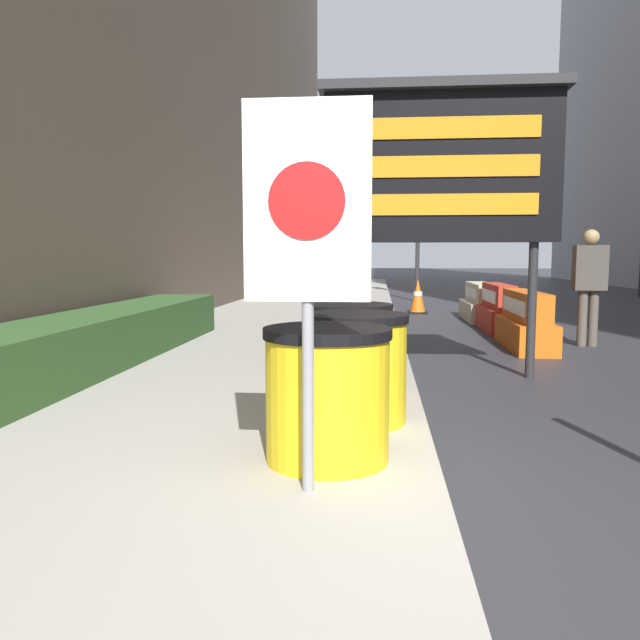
# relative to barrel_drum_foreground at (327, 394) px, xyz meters

# --- Properties ---
(ground_plane) EXTENTS (120.00, 120.00, 0.00)m
(ground_plane) POSITION_rel_barrel_drum_foreground_xyz_m (0.65, -0.72, -0.55)
(ground_plane) COLOR #2D2D33
(sidewalk_left) EXTENTS (4.00, 56.00, 0.15)m
(sidewalk_left) POSITION_rel_barrel_drum_foreground_xyz_m (-1.35, -0.72, -0.47)
(sidewalk_left) COLOR #A39E93
(sidewalk_left) RESTS_ON ground_plane
(hedge_strip) EXTENTS (0.90, 6.12, 0.56)m
(hedge_strip) POSITION_rel_barrel_drum_foreground_xyz_m (-2.75, 3.09, -0.11)
(hedge_strip) COLOR #335628
(hedge_strip) RESTS_ON sidewalk_left
(barrel_drum_foreground) EXTENTS (0.74, 0.74, 0.78)m
(barrel_drum_foreground) POSITION_rel_barrel_drum_foreground_xyz_m (0.00, 0.00, 0.00)
(barrel_drum_foreground) COLOR yellow
(barrel_drum_foreground) RESTS_ON sidewalk_left
(barrel_drum_middle) EXTENTS (0.74, 0.74, 0.78)m
(barrel_drum_middle) POSITION_rel_barrel_drum_foreground_xyz_m (0.14, 0.86, 0.00)
(barrel_drum_middle) COLOR yellow
(barrel_drum_middle) RESTS_ON sidewalk_left
(barrel_drum_back) EXTENTS (0.74, 0.74, 0.78)m
(barrel_drum_back) POSITION_rel_barrel_drum_foreground_xyz_m (0.05, 1.73, 0.00)
(barrel_drum_back) COLOR yellow
(barrel_drum_back) RESTS_ON sidewalk_left
(warning_sign) EXTENTS (0.62, 0.08, 1.94)m
(warning_sign) POSITION_rel_barrel_drum_foreground_xyz_m (-0.06, -0.50, 0.93)
(warning_sign) COLOR gray
(warning_sign) RESTS_ON sidewalk_left
(message_board) EXTENTS (2.64, 0.36, 3.18)m
(message_board) POSITION_rel_barrel_drum_foreground_xyz_m (0.95, 3.41, 1.76)
(message_board) COLOR #28282B
(message_board) RESTS_ON ground_plane
(jersey_barrier_orange_far) EXTENTS (0.54, 1.74, 0.83)m
(jersey_barrier_orange_far) POSITION_rel_barrel_drum_foreground_xyz_m (2.41, 5.59, -0.18)
(jersey_barrier_orange_far) COLOR orange
(jersey_barrier_orange_far) RESTS_ON ground_plane
(jersey_barrier_red_striped) EXTENTS (0.52, 1.62, 0.83)m
(jersey_barrier_red_striped) POSITION_rel_barrel_drum_foreground_xyz_m (2.41, 7.65, -0.18)
(jersey_barrier_red_striped) COLOR red
(jersey_barrier_red_striped) RESTS_ON ground_plane
(jersey_barrier_cream) EXTENTS (0.65, 1.82, 0.77)m
(jersey_barrier_cream) POSITION_rel_barrel_drum_foreground_xyz_m (2.41, 9.52, -0.21)
(jersey_barrier_cream) COLOR beige
(jersey_barrier_cream) RESTS_ON ground_plane
(traffic_cone_near) EXTENTS (0.44, 0.44, 0.79)m
(traffic_cone_near) POSITION_rel_barrel_drum_foreground_xyz_m (1.21, 10.93, -0.16)
(traffic_cone_near) COLOR black
(traffic_cone_near) RESTS_ON ground_plane
(traffic_cone_mid) EXTENTS (0.36, 0.36, 0.64)m
(traffic_cone_mid) POSITION_rel_barrel_drum_foreground_xyz_m (1.23, 11.05, -0.24)
(traffic_cone_mid) COLOR black
(traffic_cone_mid) RESTS_ON ground_plane
(traffic_light_near_curb) EXTENTS (0.28, 0.44, 4.33)m
(traffic_light_near_curb) POSITION_rel_barrel_drum_foreground_xyz_m (1.43, 14.61, 2.58)
(traffic_light_near_curb) COLOR #2D2D30
(traffic_light_near_curb) RESTS_ON ground_plane
(pedestrian_worker) EXTENTS (0.47, 0.30, 1.71)m
(pedestrian_worker) POSITION_rel_barrel_drum_foreground_xyz_m (3.38, 5.94, 0.47)
(pedestrian_worker) COLOR #514C42
(pedestrian_worker) RESTS_ON ground_plane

